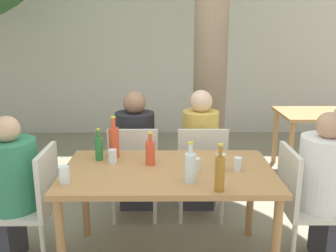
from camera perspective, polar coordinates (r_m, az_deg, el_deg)
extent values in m
cube|color=beige|center=(6.34, -0.17, 11.40)|extent=(10.00, 0.08, 2.80)
cylinder|color=#7A6651|center=(3.92, 6.47, 9.13)|extent=(0.34, 0.34, 2.78)
cube|color=#B27F4C|center=(2.76, 0.03, -7.02)|extent=(1.54, 0.88, 0.04)
cylinder|color=#B27F4C|center=(2.69, -15.98, -17.41)|extent=(0.06, 0.06, 0.72)
cylinder|color=#B27F4C|center=(2.70, 16.09, -17.32)|extent=(0.06, 0.06, 0.72)
cylinder|color=#B27F4C|center=(3.34, -12.50, -10.54)|extent=(0.06, 0.06, 0.72)
cylinder|color=#B27F4C|center=(3.34, 12.46, -10.49)|extent=(0.06, 0.06, 0.72)
cube|color=#B27F4C|center=(5.03, 23.93, 1.70)|extent=(1.33, 0.76, 0.04)
cylinder|color=#B27F4C|center=(4.62, 18.17, -3.74)|extent=(0.06, 0.06, 0.72)
cylinder|color=#B27F4C|center=(5.20, 16.02, -1.54)|extent=(0.06, 0.06, 0.72)
cube|color=beige|center=(3.08, -21.16, -11.73)|extent=(0.44, 0.44, 0.04)
cube|color=beige|center=(2.92, -17.90, -7.70)|extent=(0.04, 0.44, 0.45)
cylinder|color=beige|center=(3.41, -22.73, -13.63)|extent=(0.04, 0.04, 0.43)
cylinder|color=beige|center=(3.28, -16.40, -14.14)|extent=(0.04, 0.04, 0.43)
cylinder|color=beige|center=(2.97, -18.46, -17.60)|extent=(0.04, 0.04, 0.43)
cube|color=beige|center=(3.09, 21.14, -11.63)|extent=(0.44, 0.44, 0.04)
cube|color=beige|center=(2.93, 17.90, -7.62)|extent=(0.04, 0.44, 0.45)
cylinder|color=beige|center=(3.42, 22.66, -13.53)|extent=(0.04, 0.04, 0.43)
cylinder|color=beige|center=(2.98, 18.50, -17.49)|extent=(0.04, 0.04, 0.43)
cylinder|color=beige|center=(3.29, 16.37, -14.06)|extent=(0.04, 0.04, 0.43)
cube|color=beige|center=(3.59, -4.99, -6.90)|extent=(0.44, 0.44, 0.04)
cube|color=beige|center=(3.32, -5.36, -4.27)|extent=(0.44, 0.04, 0.45)
cylinder|color=beige|center=(3.85, -1.83, -9.09)|extent=(0.04, 0.04, 0.43)
cylinder|color=beige|center=(3.87, -7.53, -9.03)|extent=(0.04, 0.04, 0.43)
cylinder|color=beige|center=(3.50, -1.99, -11.60)|extent=(0.04, 0.04, 0.43)
cylinder|color=beige|center=(3.53, -8.29, -11.51)|extent=(0.04, 0.04, 0.43)
cube|color=beige|center=(3.59, 4.91, -6.88)|extent=(0.44, 0.44, 0.04)
cube|color=beige|center=(3.32, 5.31, -4.25)|extent=(0.44, 0.04, 0.45)
cylinder|color=beige|center=(3.88, 7.42, -9.00)|extent=(0.04, 0.04, 0.43)
cylinder|color=beige|center=(3.85, 1.73, -9.09)|extent=(0.04, 0.04, 0.43)
cylinder|color=beige|center=(3.54, 8.23, -11.47)|extent=(0.04, 0.04, 0.43)
cylinder|color=beige|center=(3.50, 1.94, -11.60)|extent=(0.04, 0.04, 0.43)
cylinder|color=beige|center=(4.65, 23.61, -6.06)|extent=(0.04, 0.04, 0.43)
cylinder|color=#337F5B|center=(2.99, -22.73, -6.85)|extent=(0.38, 0.38, 0.52)
sphere|color=tan|center=(2.89, -23.41, -0.43)|extent=(0.19, 0.19, 0.19)
cylinder|color=white|center=(3.00, 22.72, -6.57)|extent=(0.38, 0.38, 0.54)
sphere|color=tan|center=(2.90, 23.42, 0.07)|extent=(0.19, 0.19, 0.19)
cube|color=#383842|center=(3.91, -4.62, -8.42)|extent=(0.33, 0.40, 0.46)
cylinder|color=#232328|center=(3.55, -5.02, -2.22)|extent=(0.37, 0.37, 0.54)
sphere|color=#936B51|center=(3.46, -5.15, 3.58)|extent=(0.21, 0.21, 0.21)
cube|color=#383842|center=(3.91, 4.50, -8.40)|extent=(0.30, 0.40, 0.46)
cylinder|color=gold|center=(3.55, 4.93, -2.10)|extent=(0.34, 0.34, 0.55)
sphere|color=beige|center=(3.46, 5.06, 3.77)|extent=(0.21, 0.21, 0.21)
cylinder|color=#9E661E|center=(2.39, 7.88, -7.30)|extent=(0.06, 0.06, 0.22)
cylinder|color=#9E661E|center=(2.34, 8.01, -3.87)|extent=(0.02, 0.02, 0.08)
cylinder|color=gold|center=(2.32, 8.05, -2.82)|extent=(0.03, 0.03, 0.01)
cylinder|color=#DB4C2D|center=(2.83, -2.72, -4.15)|extent=(0.07, 0.07, 0.18)
cylinder|color=#DB4C2D|center=(2.79, -2.75, -1.79)|extent=(0.03, 0.03, 0.06)
cylinder|color=gold|center=(2.78, -2.76, -1.05)|extent=(0.03, 0.03, 0.01)
cylinder|color=#DB4C2D|center=(3.00, -8.22, -2.53)|extent=(0.08, 0.08, 0.24)
cylinder|color=#DB4C2D|center=(2.96, -8.33, 0.45)|extent=(0.03, 0.03, 0.08)
cylinder|color=gold|center=(2.95, -8.36, 1.36)|extent=(0.04, 0.04, 0.01)
cylinder|color=silver|center=(2.51, 3.41, -6.38)|extent=(0.08, 0.08, 0.20)
cylinder|color=silver|center=(2.47, 3.46, -3.49)|extent=(0.03, 0.03, 0.07)
cylinder|color=gold|center=(2.46, 3.47, -2.59)|extent=(0.04, 0.04, 0.01)
cylinder|color=#287A38|center=(2.97, -10.48, -3.45)|extent=(0.06, 0.06, 0.18)
cylinder|color=#287A38|center=(2.93, -10.59, -1.19)|extent=(0.02, 0.02, 0.06)
cylinder|color=gold|center=(2.92, -10.62, -0.48)|extent=(0.03, 0.03, 0.01)
cylinder|color=silver|center=(2.72, 4.25, -5.87)|extent=(0.06, 0.06, 0.10)
cylinder|color=white|center=(2.59, -15.53, -7.21)|extent=(0.07, 0.07, 0.12)
cylinder|color=white|center=(2.89, -8.45, -4.60)|extent=(0.07, 0.07, 0.11)
cylinder|color=white|center=(2.76, 10.58, -5.74)|extent=(0.06, 0.06, 0.10)
cylinder|color=silver|center=(2.74, 8.07, -5.51)|extent=(0.07, 0.07, 0.13)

